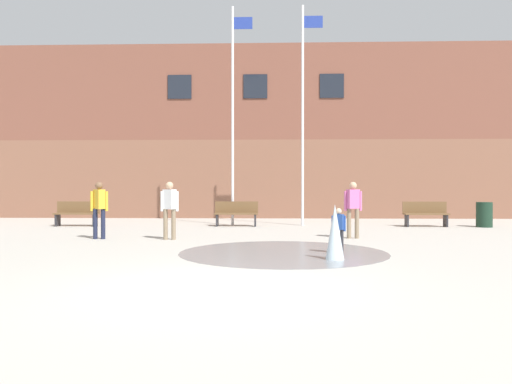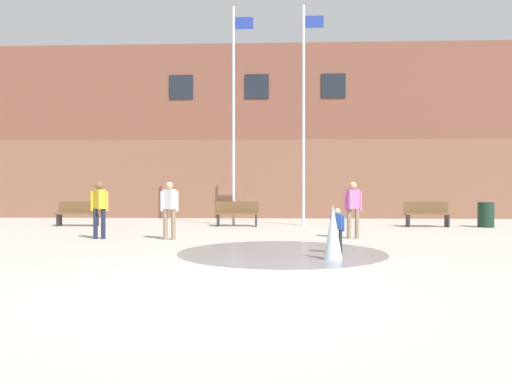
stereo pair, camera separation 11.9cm
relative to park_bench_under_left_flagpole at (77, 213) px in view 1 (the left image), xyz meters
The scene contains 13 objects.
ground_plane 12.88m from the park_bench_under_left_flagpole, 59.99° to the right, with size 100.00×100.00×0.00m, color #B2ADA3.
library_building 10.70m from the park_bench_under_left_flagpole, 50.35° to the left, with size 36.00×6.05×8.07m.
splash_fountain 11.07m from the park_bench_under_left_flagpole, 44.08° to the right, with size 4.59×4.59×1.10m.
park_bench_under_left_flagpole is the anchor object (origin of this frame).
park_bench_center 5.90m from the park_bench_under_left_flagpole, ahead, with size 1.60×0.44×0.91m.
park_bench_far_right 12.82m from the park_bench_under_left_flagpole, ahead, with size 1.60×0.44×0.91m.
child_running 11.34m from the park_bench_under_left_flagpole, 40.15° to the right, with size 0.31×0.20×0.99m.
adult_watching 10.35m from the park_bench_under_left_flagpole, 23.35° to the right, with size 0.50×0.32×1.59m.
adult_in_red 6.39m from the park_bench_under_left_flagpole, 46.27° to the right, with size 0.50×0.35×1.59m.
adult_near_bench 5.12m from the park_bench_under_left_flagpole, 61.76° to the right, with size 0.50×0.38×1.59m.
flagpole_left 6.97m from the park_bench_under_left_flagpole, ahead, with size 0.80×0.10×8.25m.
flagpole_right 9.27m from the park_bench_under_left_flagpole, ahead, with size 0.80×0.10×8.27m.
trash_can 14.87m from the park_bench_under_left_flagpole, ahead, with size 0.56×0.56×0.90m, color #193323.
Camera 1 is at (0.80, -7.03, 1.45)m, focal length 35.00 mm.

